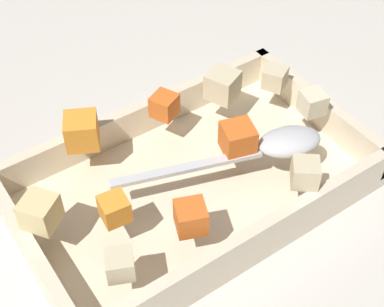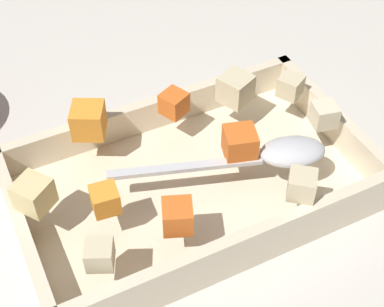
% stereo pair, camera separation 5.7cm
% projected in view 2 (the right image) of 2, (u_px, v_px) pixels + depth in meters
% --- Properties ---
extents(ground_plane, '(4.00, 4.00, 0.00)m').
position_uv_depth(ground_plane, '(191.00, 211.00, 0.60)').
color(ground_plane, beige).
extents(baking_dish, '(0.37, 0.22, 0.05)m').
position_uv_depth(baking_dish, '(192.00, 185.00, 0.60)').
color(baking_dish, beige).
rests_on(baking_dish, ground_plane).
extents(carrot_chunk_back_center, '(0.03, 0.03, 0.03)m').
position_uv_depth(carrot_chunk_back_center, '(174.00, 103.00, 0.62)').
color(carrot_chunk_back_center, orange).
rests_on(carrot_chunk_back_center, baking_dish).
extents(carrot_chunk_heap_top, '(0.04, 0.04, 0.03)m').
position_uv_depth(carrot_chunk_heap_top, '(240.00, 144.00, 0.57)').
color(carrot_chunk_heap_top, orange).
rests_on(carrot_chunk_heap_top, baking_dish).
extents(carrot_chunk_heap_side, '(0.04, 0.04, 0.03)m').
position_uv_depth(carrot_chunk_heap_side, '(177.00, 216.00, 0.51)').
color(carrot_chunk_heap_side, orange).
rests_on(carrot_chunk_heap_side, baking_dish).
extents(carrot_chunk_under_handle, '(0.04, 0.04, 0.03)m').
position_uv_depth(carrot_chunk_under_handle, '(88.00, 120.00, 0.59)').
color(carrot_chunk_under_handle, orange).
rests_on(carrot_chunk_under_handle, baking_dish).
extents(carrot_chunk_corner_sw, '(0.03, 0.03, 0.02)m').
position_uv_depth(carrot_chunk_corner_sw, '(106.00, 201.00, 0.52)').
color(carrot_chunk_corner_sw, orange).
rests_on(carrot_chunk_corner_sw, baking_dish).
extents(potato_chunk_far_right, '(0.04, 0.04, 0.03)m').
position_uv_depth(potato_chunk_far_right, '(235.00, 89.00, 0.63)').
color(potato_chunk_far_right, beige).
rests_on(potato_chunk_far_right, baking_dish).
extents(potato_chunk_corner_ne, '(0.04, 0.04, 0.03)m').
position_uv_depth(potato_chunk_corner_ne, '(34.00, 194.00, 0.52)').
color(potato_chunk_corner_ne, '#E0CC89').
rests_on(potato_chunk_corner_ne, baking_dish).
extents(potato_chunk_near_left, '(0.03, 0.03, 0.02)m').
position_uv_depth(potato_chunk_near_left, '(100.00, 254.00, 0.48)').
color(potato_chunk_near_left, beige).
rests_on(potato_chunk_near_left, baking_dish).
extents(potato_chunk_corner_nw, '(0.03, 0.03, 0.02)m').
position_uv_depth(potato_chunk_corner_nw, '(290.00, 86.00, 0.64)').
color(potato_chunk_corner_nw, beige).
rests_on(potato_chunk_corner_nw, baking_dish).
extents(potato_chunk_corner_se, '(0.03, 0.03, 0.03)m').
position_uv_depth(potato_chunk_corner_se, '(324.00, 115.00, 0.60)').
color(potato_chunk_corner_se, beige).
rests_on(potato_chunk_corner_se, baking_dish).
extents(potato_chunk_far_left, '(0.04, 0.04, 0.03)m').
position_uv_depth(potato_chunk_far_left, '(302.00, 185.00, 0.53)').
color(potato_chunk_far_left, beige).
rests_on(potato_chunk_far_left, baking_dish).
extents(serving_spoon, '(0.22, 0.09, 0.02)m').
position_uv_depth(serving_spoon, '(279.00, 154.00, 0.57)').
color(serving_spoon, silver).
rests_on(serving_spoon, baking_dish).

